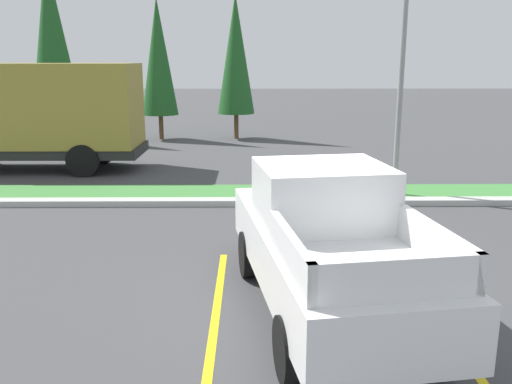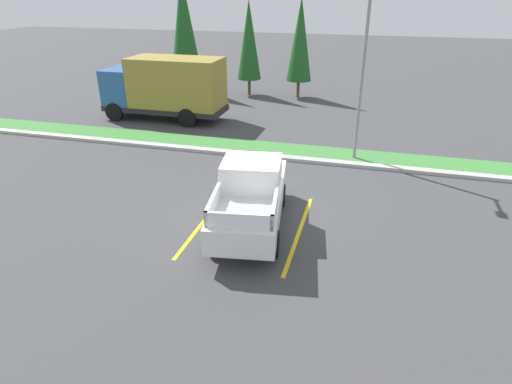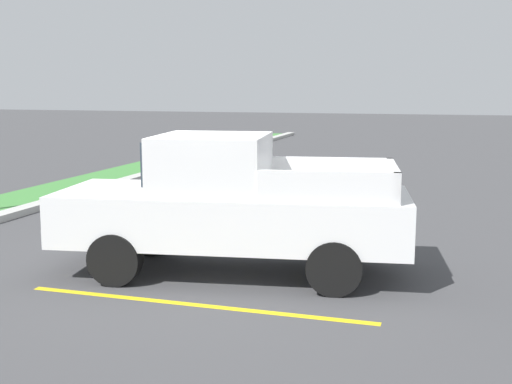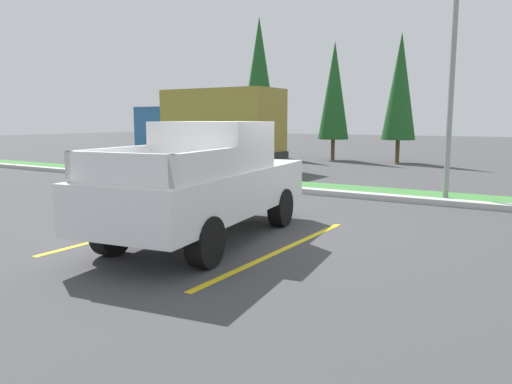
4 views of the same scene
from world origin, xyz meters
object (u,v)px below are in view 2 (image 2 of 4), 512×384
pickup_truck_main (251,196)px  cargo_truck_distant (166,86)px  cypress_tree_leftmost (184,23)px  street_light (363,68)px  cypress_tree_left_inner (249,40)px  cypress_tree_center (300,40)px

pickup_truck_main → cargo_truck_distant: 13.10m
cargo_truck_distant → cypress_tree_leftmost: bearing=104.4°
street_light → pickup_truck_main: bearing=-112.5°
street_light → cypress_tree_left_inner: (-7.83, 10.81, -0.32)m
cargo_truck_distant → street_light: street_light is taller
pickup_truck_main → cypress_tree_center: bearing=95.4°
cypress_tree_left_inner → cypress_tree_center: 3.39m
cypress_tree_center → cypress_tree_left_inner: bearing=-176.9°
cargo_truck_distant → cypress_tree_left_inner: cypress_tree_left_inner is taller
cypress_tree_leftmost → cargo_truck_distant: bearing=-75.6°
pickup_truck_main → cypress_tree_left_inner: (-5.06, 17.49, 2.58)m
cargo_truck_distant → cypress_tree_center: 9.65m
cypress_tree_leftmost → cypress_tree_center: (7.94, 0.24, -0.88)m
cypress_tree_left_inner → cypress_tree_center: bearing=3.1°
pickup_truck_main → cypress_tree_leftmost: 20.23m
pickup_truck_main → cypress_tree_left_inner: 18.39m
cypress_tree_leftmost → cypress_tree_left_inner: size_ratio=1.27×
pickup_truck_main → street_light: 7.79m
cargo_truck_distant → cypress_tree_leftmost: 7.70m
street_light → cypress_tree_leftmost: 16.41m
pickup_truck_main → street_light: (2.77, 6.68, 2.89)m
cypress_tree_leftmost → cypress_tree_center: size_ratio=1.23×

